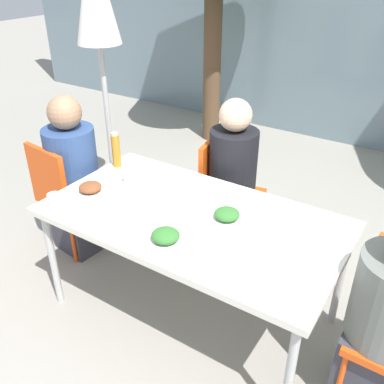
# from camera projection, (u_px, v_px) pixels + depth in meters

# --- Properties ---
(ground_plane) EXTENTS (24.00, 24.00, 0.00)m
(ground_plane) POSITION_uv_depth(u_px,v_px,m) (192.00, 310.00, 2.76)
(ground_plane) COLOR gray
(building_facade) EXTENTS (10.00, 0.20, 3.00)m
(building_facade) POSITION_uv_depth(u_px,v_px,m) (367.00, 7.00, 4.47)
(building_facade) COLOR slate
(building_facade) RESTS_ON ground
(dining_table) EXTENTS (1.68, 0.92, 0.73)m
(dining_table) POSITION_uv_depth(u_px,v_px,m) (192.00, 222.00, 2.43)
(dining_table) COLOR silver
(dining_table) RESTS_ON ground
(chair_left) EXTENTS (0.44, 0.44, 0.87)m
(chair_left) POSITION_uv_depth(u_px,v_px,m) (63.00, 191.00, 3.09)
(chair_left) COLOR #E54C14
(chair_left) RESTS_ON ground
(person_left) EXTENTS (0.36, 0.36, 1.20)m
(person_left) POSITION_uv_depth(u_px,v_px,m) (75.00, 181.00, 3.09)
(person_left) COLOR #383842
(person_left) RESTS_ON ground
(chair_far) EXTENTS (0.46, 0.46, 0.87)m
(chair_far) POSITION_uv_depth(u_px,v_px,m) (223.00, 186.00, 3.15)
(chair_far) COLOR #E54C14
(chair_far) RESTS_ON ground
(person_far) EXTENTS (0.35, 0.35, 1.20)m
(person_far) POSITION_uv_depth(u_px,v_px,m) (232.00, 184.00, 3.05)
(person_far) COLOR #473D33
(person_far) RESTS_ON ground
(closed_umbrella) EXTENTS (0.36, 0.36, 2.17)m
(closed_umbrella) POSITION_uv_depth(u_px,v_px,m) (96.00, 9.00, 3.18)
(closed_umbrella) COLOR #333333
(closed_umbrella) RESTS_ON ground
(plate_0) EXTENTS (0.26, 0.26, 0.07)m
(plate_0) POSITION_uv_depth(u_px,v_px,m) (227.00, 216.00, 2.34)
(plate_0) COLOR white
(plate_0) RESTS_ON dining_table
(plate_1) EXTENTS (0.25, 0.25, 0.07)m
(plate_1) POSITION_uv_depth(u_px,v_px,m) (91.00, 189.00, 2.60)
(plate_1) COLOR white
(plate_1) RESTS_ON dining_table
(plate_2) EXTENTS (0.27, 0.27, 0.07)m
(plate_2) POSITION_uv_depth(u_px,v_px,m) (166.00, 238.00, 2.17)
(plate_2) COLOR white
(plate_2) RESTS_ON dining_table
(bottle) EXTENTS (0.06, 0.06, 0.25)m
(bottle) POSITION_uv_depth(u_px,v_px,m) (116.00, 150.00, 2.88)
(bottle) COLOR #B7751E
(bottle) RESTS_ON dining_table
(drinking_cup) EXTENTS (0.08, 0.08, 0.09)m
(drinking_cup) POSITION_uv_depth(u_px,v_px,m) (55.00, 200.00, 2.46)
(drinking_cup) COLOR silver
(drinking_cup) RESTS_ON dining_table
(salad_bowl) EXTENTS (0.18, 0.18, 0.05)m
(salad_bowl) POSITION_uv_depth(u_px,v_px,m) (137.00, 178.00, 2.74)
(salad_bowl) COLOR white
(salad_bowl) RESTS_ON dining_table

